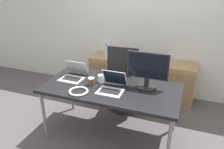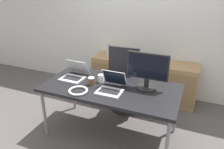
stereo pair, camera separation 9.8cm
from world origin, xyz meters
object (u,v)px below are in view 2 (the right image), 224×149
Objects in this scene: cabinet_right at (181,85)px; water_bottle at (109,51)px; office_chair at (126,86)px; monitor at (147,71)px; coffee_cup_white at (101,78)px; cable_coil at (78,91)px; cabinet_left at (109,73)px; laptop_right at (74,75)px; laptop_left at (111,87)px; coffee_cup_brown at (91,81)px.

water_bottle reaches higher than cabinet_right.
monitor is at bearing -50.37° from office_chair.
water_bottle is (-1.31, 0.00, 0.44)m from cabinet_right.
cable_coil is at bearing -112.37° from coffee_cup_white.
cabinet_left is 1.91× the size of laptop_right.
office_chair is 10.47× the size of coffee_cup_white.
laptop_left is 3.48× the size of coffee_cup_brown.
cabinet_left is 1.52m from cable_coil.
cabinet_left is 1.46m from laptop_left.
cabinet_right is 1.51m from coffee_cup_white.
coffee_cup_white reaches higher than cabinet_right.
laptop_left is 0.67× the size of monitor.
laptop_left is (-0.73, -1.27, 0.43)m from cabinet_right.
cabinet_right is at bearing 71.42° from monitor.
cable_coil is at bearing -126.70° from cabinet_right.
water_bottle is 1.17m from coffee_cup_white.
water_bottle reaches higher than coffee_cup_white.
laptop_right is 0.71× the size of monitor.
laptop_left reaches higher than laptop_right.
coffee_cup_white is 0.38m from cable_coil.
coffee_cup_white reaches higher than cable_coil.
water_bottle is 1.25m from coffee_cup_brown.
coffee_cup_brown is 0.41× the size of cable_coil.
cable_coil reaches higher than cabinet_left.
cable_coil is (-0.30, -0.94, 0.31)m from office_chair.
monitor is 0.62m from coffee_cup_white.
cable_coil is (0.22, -1.45, -0.05)m from water_bottle.
laptop_left reaches higher than cabinet_right.
cable_coil is at bearing -81.24° from cabinet_left.
cable_coil is (0.22, -1.45, 0.39)m from cabinet_left.
office_chair is 0.94m from cabinet_right.
coffee_cup_brown is at bearing -16.64° from laptop_right.
laptop_right is at bearing 163.36° from coffee_cup_brown.
cabinet_right is (0.79, 0.51, -0.08)m from office_chair.
water_bottle reaches higher than coffee_cup_brown.
cabinet_right is 1.65m from coffee_cup_brown.
water_bottle is (-0.52, 0.52, 0.36)m from office_chair.
cable_coil is at bearing -153.09° from laptop_left.
cabinet_left is at bearing -90.00° from water_bottle.
cabinet_right is at bearing 33.23° from office_chair.
laptop_right is 0.33m from coffee_cup_brown.
office_chair is 5.30× the size of water_bottle.
monitor is at bearing -47.51° from water_bottle.
laptop_left is 0.94× the size of laptop_right.
coffee_cup_brown is (0.31, -0.09, 0.00)m from laptop_right.
laptop_left is at bearing -13.57° from laptop_right.
coffee_cup_brown is at bearing 169.75° from laptop_left.
monitor reaches higher than coffee_cup_brown.
cabinet_right is at bearing 60.25° from laptop_left.
office_chair is at bearing 75.40° from coffee_cup_white.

